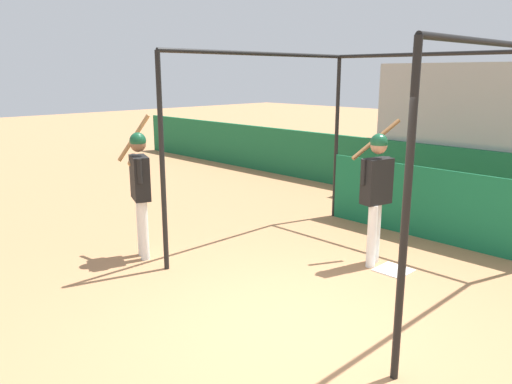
# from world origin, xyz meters

# --- Properties ---
(ground_plane) EXTENTS (60.00, 60.00, 0.00)m
(ground_plane) POSITION_xyz_m (0.00, 0.00, 0.00)
(ground_plane) COLOR #A8754C
(outfield_wall) EXTENTS (24.00, 0.12, 1.23)m
(outfield_wall) POSITION_xyz_m (0.00, 6.10, 0.62)
(outfield_wall) COLOR #196038
(outfield_wall) RESTS_ON ground
(batting_cage) EXTENTS (3.67, 3.92, 3.00)m
(batting_cage) POSITION_xyz_m (-0.58, 3.09, 1.29)
(batting_cage) COLOR black
(batting_cage) RESTS_ON ground
(home_plate) EXTENTS (0.44, 0.44, 0.02)m
(home_plate) POSITION_xyz_m (-0.11, 2.23, 0.01)
(home_plate) COLOR white
(home_plate) RESTS_ON ground
(player_batter) EXTENTS (0.59, 0.93, 2.04)m
(player_batter) POSITION_xyz_m (-0.47, 2.24, 1.16)
(player_batter) COLOR white
(player_batter) RESTS_ON ground
(player_waiting) EXTENTS (0.78, 0.51, 2.10)m
(player_waiting) POSITION_xyz_m (-3.01, 0.02, 1.14)
(player_waiting) COLOR white
(player_waiting) RESTS_ON ground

